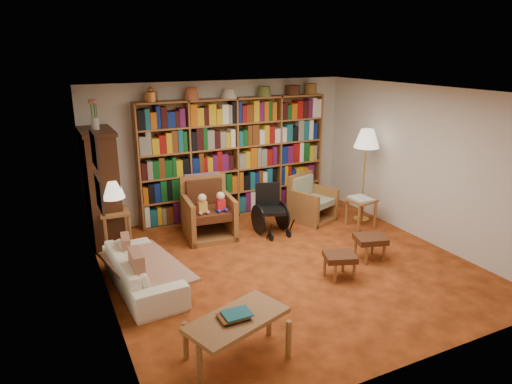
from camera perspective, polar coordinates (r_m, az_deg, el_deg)
floor at (r=6.83m, az=3.84°, el=-8.97°), size 5.00×5.00×0.00m
ceiling at (r=6.14m, az=4.31°, el=12.42°), size 5.00×5.00×0.00m
wall_back at (r=8.56m, az=-4.29°, el=5.38°), size 5.00×0.00×5.00m
wall_front at (r=4.51m, az=20.10°, el=-6.94°), size 5.00×0.00×5.00m
wall_left at (r=5.62m, az=-18.70°, el=-2.02°), size 0.00×5.00×5.00m
wall_right at (r=7.89m, az=20.07°, el=3.31°), size 0.00×5.00×5.00m
bookshelf at (r=8.50m, az=-2.60°, el=4.77°), size 3.60×0.30×2.42m
curio_cabinet at (r=7.63m, az=-18.73°, el=0.68°), size 0.50×0.95×2.40m
framed_pictures at (r=5.80m, az=-19.25°, el=2.41°), size 0.03×0.52×0.97m
sofa at (r=6.26m, az=-13.98°, el=-9.49°), size 1.75×0.79×0.50m
sofa_throw at (r=6.25m, az=-13.56°, el=-9.00°), size 1.05×1.61×0.04m
cushion_left at (r=6.47m, az=-15.90°, el=-6.78°), size 0.15×0.36×0.35m
cushion_right at (r=5.85m, az=-14.63°, el=-9.38°), size 0.14×0.42×0.42m
side_table_lamp at (r=7.44m, az=-17.19°, el=-3.47°), size 0.46×0.46×0.64m
table_lamp at (r=7.28m, az=-17.54°, el=0.23°), size 0.37×0.37×0.50m
armchair_leather at (r=7.75m, az=-6.18°, el=-2.48°), size 0.86×0.91×1.00m
armchair_sage at (r=8.51m, az=6.78°, el=-1.29°), size 0.91×0.91×0.84m
wheelchair at (r=7.81m, az=1.84°, el=-2.35°), size 0.54×0.68×0.86m
floor_lamp at (r=8.32m, az=13.67°, el=6.06°), size 0.45×0.45×1.69m
side_table_papers at (r=8.24m, az=13.03°, el=-1.47°), size 0.51×0.51×0.55m
footstool_a at (r=6.42m, az=10.44°, el=-8.15°), size 0.51×0.48×0.36m
footstool_b at (r=7.04m, az=14.10°, el=-5.92°), size 0.52×0.48×0.37m
coffee_table at (r=4.76m, az=-2.40°, el=-16.00°), size 1.16×0.83×0.52m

